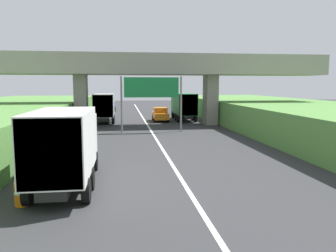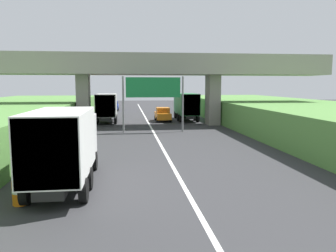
{
  "view_description": "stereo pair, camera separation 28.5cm",
  "coord_description": "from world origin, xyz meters",
  "px_view_note": "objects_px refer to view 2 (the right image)",
  "views": [
    {
      "loc": [
        -2.72,
        0.75,
        4.48
      ],
      "look_at": [
        0.0,
        20.95,
        2.0
      ],
      "focal_mm": 35.87,
      "sensor_mm": 36.0,
      "label": 1
    },
    {
      "loc": [
        -2.44,
        0.72,
        4.48
      ],
      "look_at": [
        0.0,
        20.95,
        2.0
      ],
      "focal_mm": 35.87,
      "sensor_mm": 36.0,
      "label": 2
    }
  ],
  "objects_px": {
    "overhead_highway_sign": "(153,91)",
    "truck_silver": "(107,106)",
    "construction_barrel_3": "(63,148)",
    "truck_white": "(65,143)",
    "construction_barrel_2": "(49,164)",
    "construction_barrel_4": "(76,137)",
    "car_orange": "(163,114)",
    "truck_green": "(186,105)",
    "construction_barrel_1": "(20,193)",
    "car_blue": "(113,106)"
  },
  "relations": [
    {
      "from": "truck_green",
      "to": "car_blue",
      "type": "bearing_deg",
      "value": 119.85
    },
    {
      "from": "construction_barrel_4",
      "to": "truck_green",
      "type": "bearing_deg",
      "value": 53.92
    },
    {
      "from": "construction_barrel_3",
      "to": "overhead_highway_sign",
      "type": "bearing_deg",
      "value": 56.26
    },
    {
      "from": "construction_barrel_4",
      "to": "construction_barrel_1",
      "type": "bearing_deg",
      "value": -89.96
    },
    {
      "from": "overhead_highway_sign",
      "to": "car_orange",
      "type": "relative_size",
      "value": 1.43
    },
    {
      "from": "truck_silver",
      "to": "construction_barrel_1",
      "type": "height_order",
      "value": "truck_silver"
    },
    {
      "from": "car_blue",
      "to": "construction_barrel_3",
      "type": "height_order",
      "value": "car_blue"
    },
    {
      "from": "overhead_highway_sign",
      "to": "car_blue",
      "type": "bearing_deg",
      "value": 100.12
    },
    {
      "from": "truck_green",
      "to": "construction_barrel_2",
      "type": "height_order",
      "value": "truck_green"
    },
    {
      "from": "truck_silver",
      "to": "overhead_highway_sign",
      "type": "bearing_deg",
      "value": -62.18
    },
    {
      "from": "truck_silver",
      "to": "construction_barrel_4",
      "type": "xyz_separation_m",
      "value": [
        -1.58,
        -14.75,
        -1.47
      ]
    },
    {
      "from": "truck_silver",
      "to": "car_orange",
      "type": "relative_size",
      "value": 1.78
    },
    {
      "from": "construction_barrel_3",
      "to": "construction_barrel_4",
      "type": "relative_size",
      "value": 1.0
    },
    {
      "from": "car_blue",
      "to": "construction_barrel_2",
      "type": "xyz_separation_m",
      "value": [
        -1.53,
        -42.35,
        -0.4
      ]
    },
    {
      "from": "truck_silver",
      "to": "construction_barrel_3",
      "type": "bearing_deg",
      "value": -95.07
    },
    {
      "from": "truck_silver",
      "to": "construction_barrel_2",
      "type": "bearing_deg",
      "value": -93.67
    },
    {
      "from": "overhead_highway_sign",
      "to": "truck_silver",
      "type": "height_order",
      "value": "overhead_highway_sign"
    },
    {
      "from": "truck_silver",
      "to": "construction_barrel_4",
      "type": "height_order",
      "value": "truck_silver"
    },
    {
      "from": "truck_green",
      "to": "construction_barrel_3",
      "type": "bearing_deg",
      "value": -119.74
    },
    {
      "from": "construction_barrel_2",
      "to": "construction_barrel_4",
      "type": "distance_m",
      "value": 9.2
    },
    {
      "from": "overhead_highway_sign",
      "to": "construction_barrel_3",
      "type": "height_order",
      "value": "overhead_highway_sign"
    },
    {
      "from": "overhead_highway_sign",
      "to": "construction_barrel_3",
      "type": "distance_m",
      "value": 12.49
    },
    {
      "from": "truck_silver",
      "to": "car_blue",
      "type": "height_order",
      "value": "truck_silver"
    },
    {
      "from": "truck_green",
      "to": "car_blue",
      "type": "distance_m",
      "value": 20.02
    },
    {
      "from": "truck_green",
      "to": "construction_barrel_4",
      "type": "height_order",
      "value": "truck_green"
    },
    {
      "from": "overhead_highway_sign",
      "to": "truck_green",
      "type": "height_order",
      "value": "overhead_highway_sign"
    },
    {
      "from": "car_orange",
      "to": "construction_barrel_2",
      "type": "bearing_deg",
      "value": -109.16
    },
    {
      "from": "truck_green",
      "to": "overhead_highway_sign",
      "type": "bearing_deg",
      "value": -115.58
    },
    {
      "from": "overhead_highway_sign",
      "to": "truck_green",
      "type": "distance_m",
      "value": 11.74
    },
    {
      "from": "truck_white",
      "to": "truck_silver",
      "type": "xyz_separation_m",
      "value": [
        0.28,
        26.33,
        0.0
      ]
    },
    {
      "from": "construction_barrel_2",
      "to": "truck_silver",
      "type": "bearing_deg",
      "value": 86.33
    },
    {
      "from": "truck_white",
      "to": "construction_barrel_4",
      "type": "height_order",
      "value": "truck_white"
    },
    {
      "from": "overhead_highway_sign",
      "to": "construction_barrel_3",
      "type": "xyz_separation_m",
      "value": [
        -6.66,
        -9.98,
        -3.47
      ]
    },
    {
      "from": "construction_barrel_1",
      "to": "truck_green",
      "type": "bearing_deg",
      "value": 68.76
    },
    {
      "from": "car_orange",
      "to": "construction_barrel_4",
      "type": "distance_m",
      "value": 17.15
    },
    {
      "from": "truck_green",
      "to": "construction_barrel_1",
      "type": "distance_m",
      "value": 31.8
    },
    {
      "from": "truck_silver",
      "to": "car_orange",
      "type": "distance_m",
      "value": 6.93
    },
    {
      "from": "truck_white",
      "to": "car_blue",
      "type": "height_order",
      "value": "truck_white"
    },
    {
      "from": "truck_white",
      "to": "overhead_highway_sign",
      "type": "bearing_deg",
      "value": 72.86
    },
    {
      "from": "truck_silver",
      "to": "truck_green",
      "type": "height_order",
      "value": "same"
    },
    {
      "from": "truck_silver",
      "to": "construction_barrel_1",
      "type": "bearing_deg",
      "value": -93.14
    },
    {
      "from": "car_orange",
      "to": "truck_white",
      "type": "bearing_deg",
      "value": -105.05
    },
    {
      "from": "construction_barrel_4",
      "to": "truck_silver",
      "type": "bearing_deg",
      "value": 83.89
    },
    {
      "from": "truck_white",
      "to": "car_orange",
      "type": "bearing_deg",
      "value": 74.95
    },
    {
      "from": "car_orange",
      "to": "construction_barrel_2",
      "type": "xyz_separation_m",
      "value": [
        -8.39,
        -24.14,
        -0.4
      ]
    },
    {
      "from": "truck_silver",
      "to": "construction_barrel_4",
      "type": "distance_m",
      "value": 14.91
    },
    {
      "from": "construction_barrel_1",
      "to": "construction_barrel_3",
      "type": "xyz_separation_m",
      "value": [
        -0.15,
        9.2,
        0.0
      ]
    },
    {
      "from": "truck_green",
      "to": "construction_barrel_1",
      "type": "height_order",
      "value": "truck_green"
    },
    {
      "from": "truck_white",
      "to": "truck_green",
      "type": "height_order",
      "value": "same"
    },
    {
      "from": "construction_barrel_1",
      "to": "construction_barrel_2",
      "type": "height_order",
      "value": "same"
    }
  ]
}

